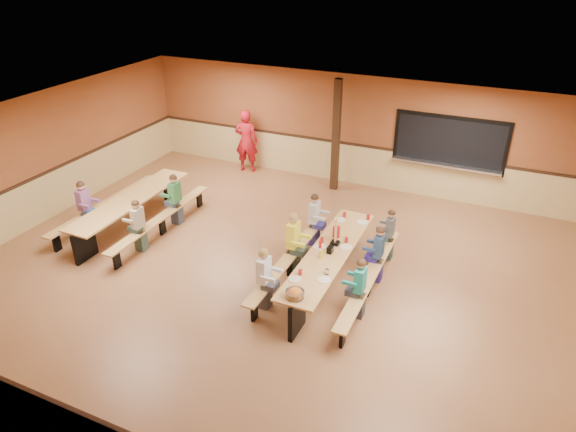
% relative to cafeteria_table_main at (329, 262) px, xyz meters
% --- Properties ---
extents(ground, '(12.00, 12.00, 0.00)m').
position_rel_cafeteria_table_main_xyz_m(ground, '(-1.21, -0.12, -0.53)').
color(ground, brown).
rests_on(ground, ground).
extents(room_envelope, '(12.04, 10.04, 3.02)m').
position_rel_cafeteria_table_main_xyz_m(room_envelope, '(-1.21, -0.12, 0.16)').
color(room_envelope, brown).
rests_on(room_envelope, ground).
extents(kitchen_pass_through, '(2.78, 0.28, 1.38)m').
position_rel_cafeteria_table_main_xyz_m(kitchen_pass_through, '(1.39, 4.84, 0.96)').
color(kitchen_pass_through, black).
rests_on(kitchen_pass_through, ground).
extents(structural_post, '(0.18, 0.18, 3.00)m').
position_rel_cafeteria_table_main_xyz_m(structural_post, '(-1.41, 4.28, 0.97)').
color(structural_post, black).
rests_on(structural_post, ground).
extents(cafeteria_table_main, '(1.91, 3.70, 0.74)m').
position_rel_cafeteria_table_main_xyz_m(cafeteria_table_main, '(0.00, 0.00, 0.00)').
color(cafeteria_table_main, tan).
rests_on(cafeteria_table_main, ground).
extents(cafeteria_table_second, '(1.91, 3.70, 0.74)m').
position_rel_cafeteria_table_main_xyz_m(cafeteria_table_second, '(-5.00, 0.31, 0.00)').
color(cafeteria_table_second, tan).
rests_on(cafeteria_table_second, ground).
extents(seated_child_white_left, '(0.38, 0.31, 1.23)m').
position_rel_cafeteria_table_main_xyz_m(seated_child_white_left, '(-0.83, -1.14, 0.09)').
color(seated_child_white_left, white).
rests_on(seated_child_white_left, ground).
extents(seated_adult_yellow, '(0.42, 0.34, 1.31)m').
position_rel_cafeteria_table_main_xyz_m(seated_adult_yellow, '(-0.83, 0.16, 0.13)').
color(seated_adult_yellow, '#FFF535').
rests_on(seated_adult_yellow, ground).
extents(seated_child_grey_left, '(0.37, 0.30, 1.21)m').
position_rel_cafeteria_table_main_xyz_m(seated_child_grey_left, '(-0.83, 1.31, 0.08)').
color(seated_child_grey_left, silver).
rests_on(seated_child_grey_left, ground).
extents(seated_child_teal_right, '(0.36, 0.29, 1.18)m').
position_rel_cafeteria_table_main_xyz_m(seated_child_teal_right, '(0.82, -0.69, 0.07)').
color(seated_child_teal_right, teal).
rests_on(seated_child_teal_right, ground).
extents(seated_child_navy_right, '(0.36, 0.29, 1.19)m').
position_rel_cafeteria_table_main_xyz_m(seated_child_navy_right, '(0.82, 0.53, 0.07)').
color(seated_child_navy_right, navy).
rests_on(seated_child_navy_right, ground).
extents(seated_child_char_right, '(0.33, 0.27, 1.14)m').
position_rel_cafeteria_table_main_xyz_m(seated_child_char_right, '(0.82, 1.42, 0.04)').
color(seated_child_char_right, '#454C4E').
rests_on(seated_child_char_right, ground).
extents(seated_child_purple_sec, '(0.39, 0.32, 1.24)m').
position_rel_cafeteria_table_main_xyz_m(seated_child_purple_sec, '(-5.83, -0.29, 0.10)').
color(seated_child_purple_sec, '#825080').
rests_on(seated_child_purple_sec, ground).
extents(seated_child_green_sec, '(0.38, 0.31, 1.24)m').
position_rel_cafeteria_table_main_xyz_m(seated_child_green_sec, '(-4.18, 0.90, 0.09)').
color(seated_child_green_sec, '#368047').
rests_on(seated_child_green_sec, ground).
extents(seated_child_tan_sec, '(0.36, 0.29, 1.19)m').
position_rel_cafeteria_table_main_xyz_m(seated_child_tan_sec, '(-4.18, -0.46, 0.07)').
color(seated_child_tan_sec, '#B3AC91').
rests_on(seated_child_tan_sec, ground).
extents(standing_woman, '(0.74, 0.56, 1.84)m').
position_rel_cafeteria_table_main_xyz_m(standing_woman, '(-4.17, 4.43, 0.39)').
color(standing_woman, '#AE1320').
rests_on(standing_woman, ground).
extents(punch_pitcher, '(0.16, 0.16, 0.22)m').
position_rel_cafeteria_table_main_xyz_m(punch_pitcher, '(-0.08, 0.61, 0.32)').
color(punch_pitcher, '#B1171A').
rests_on(punch_pitcher, cafeteria_table_main).
extents(chip_bowl, '(0.32, 0.32, 0.15)m').
position_rel_cafeteria_table_main_xyz_m(chip_bowl, '(-0.04, -1.56, 0.29)').
color(chip_bowl, orange).
rests_on(chip_bowl, cafeteria_table_main).
extents(napkin_dispenser, '(0.10, 0.14, 0.13)m').
position_rel_cafeteria_table_main_xyz_m(napkin_dispenser, '(0.02, -0.01, 0.28)').
color(napkin_dispenser, black).
rests_on(napkin_dispenser, cafeteria_table_main).
extents(condiment_mustard, '(0.06, 0.06, 0.17)m').
position_rel_cafeteria_table_main_xyz_m(condiment_mustard, '(-0.08, -0.27, 0.30)').
color(condiment_mustard, yellow).
rests_on(condiment_mustard, cafeteria_table_main).
extents(condiment_ketchup, '(0.06, 0.06, 0.17)m').
position_rel_cafeteria_table_main_xyz_m(condiment_ketchup, '(-0.21, 0.05, 0.30)').
color(condiment_ketchup, '#B2140F').
rests_on(condiment_ketchup, cafeteria_table_main).
extents(table_paddle, '(0.16, 0.16, 0.56)m').
position_rel_cafeteria_table_main_xyz_m(table_paddle, '(0.00, 0.32, 0.35)').
color(table_paddle, black).
rests_on(table_paddle, cafeteria_table_main).
extents(place_settings, '(0.65, 3.30, 0.11)m').
position_rel_cafeteria_table_main_xyz_m(place_settings, '(-0.00, 0.00, 0.27)').
color(place_settings, beige).
rests_on(place_settings, cafeteria_table_main).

